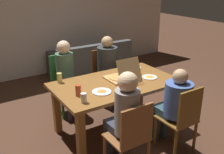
# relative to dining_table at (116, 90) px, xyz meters

# --- Properties ---
(ground_plane) EXTENTS (20.00, 20.00, 0.00)m
(ground_plane) POSITION_rel_dining_table_xyz_m (0.00, 0.00, -0.66)
(ground_plane) COLOR #4E3021
(back_wall) EXTENTS (7.07, 0.12, 2.65)m
(back_wall) POSITION_rel_dining_table_xyz_m (0.00, 3.02, 0.67)
(back_wall) COLOR silver
(back_wall) RESTS_ON ground
(dining_table) EXTENTS (1.79, 1.03, 0.77)m
(dining_table) POSITION_rel_dining_table_xyz_m (0.00, 0.00, 0.00)
(dining_table) COLOR brown
(dining_table) RESTS_ON ground
(chair_0) EXTENTS (0.44, 0.40, 0.94)m
(chair_0) POSITION_rel_dining_table_xyz_m (-0.40, -0.93, -0.13)
(chair_0) COLOR brown
(chair_0) RESTS_ON ground
(person_0) EXTENTS (0.28, 0.49, 1.27)m
(person_0) POSITION_rel_dining_table_xyz_m (-0.40, -0.78, 0.08)
(person_0) COLOR #303341
(person_0) RESTS_ON ground
(chair_1) EXTENTS (0.41, 0.44, 0.95)m
(chair_1) POSITION_rel_dining_table_xyz_m (0.38, -0.95, -0.13)
(chair_1) COLOR brown
(chair_1) RESTS_ON ground
(person_1) EXTENTS (0.35, 0.52, 1.15)m
(person_1) POSITION_rel_dining_table_xyz_m (0.38, -0.80, 0.03)
(person_1) COLOR #2D444C
(person_1) RESTS_ON ground
(chair_2) EXTENTS (0.38, 0.45, 0.98)m
(chair_2) POSITION_rel_dining_table_xyz_m (-0.40, 0.99, -0.15)
(chair_2) COLOR #2E6B31
(chair_2) RESTS_ON ground
(person_2) EXTENTS (0.29, 0.50, 1.26)m
(person_2) POSITION_rel_dining_table_xyz_m (-0.40, 0.84, 0.08)
(person_2) COLOR #342E49
(person_2) RESTS_ON ground
(chair_3) EXTENTS (0.42, 0.44, 0.97)m
(chair_3) POSITION_rel_dining_table_xyz_m (0.38, 0.95, -0.13)
(chair_3) COLOR brown
(chair_3) RESTS_ON ground
(person_3) EXTENTS (0.36, 0.52, 1.24)m
(person_3) POSITION_rel_dining_table_xyz_m (0.38, 0.80, 0.08)
(person_3) COLOR #3F3945
(person_3) RESTS_ON ground
(pizza_box_0) EXTENTS (0.37, 0.51, 0.37)m
(pizza_box_0) POSITION_rel_dining_table_xyz_m (0.11, 0.02, 0.17)
(pizza_box_0) COLOR tan
(pizza_box_0) RESTS_ON dining_table
(plate_0) EXTENTS (0.23, 0.23, 0.03)m
(plate_0) POSITION_rel_dining_table_xyz_m (0.53, -0.12, 0.13)
(plate_0) COLOR white
(plate_0) RESTS_ON dining_table
(plate_1) EXTENTS (0.20, 0.20, 0.01)m
(plate_1) POSITION_rel_dining_table_xyz_m (0.61, 0.35, 0.12)
(plate_1) COLOR white
(plate_1) RESTS_ON dining_table
(plate_2) EXTENTS (0.26, 0.26, 0.03)m
(plate_2) POSITION_rel_dining_table_xyz_m (-0.35, -0.19, 0.13)
(plate_2) COLOR white
(plate_2) RESTS_ON dining_table
(drinking_glass_0) EXTENTS (0.07, 0.07, 0.12)m
(drinking_glass_0) POSITION_rel_dining_table_xyz_m (-0.68, -0.33, 0.18)
(drinking_glass_0) COLOR silver
(drinking_glass_0) RESTS_ON dining_table
(drinking_glass_1) EXTENTS (0.07, 0.07, 0.14)m
(drinking_glass_1) POSITION_rel_dining_table_xyz_m (-0.68, 0.43, 0.19)
(drinking_glass_1) COLOR #DAC962
(drinking_glass_1) RESTS_ON dining_table
(drinking_glass_2) EXTENTS (0.08, 0.08, 0.15)m
(drinking_glass_2) POSITION_rel_dining_table_xyz_m (-0.65, -0.12, 0.19)
(drinking_glass_2) COLOR #BD4927
(drinking_glass_2) RESTS_ON dining_table
(drinking_glass_3) EXTENTS (0.07, 0.07, 0.12)m
(drinking_glass_3) POSITION_rel_dining_table_xyz_m (-0.05, -0.25, 0.17)
(drinking_glass_3) COLOR #B84C30
(drinking_glass_3) RESTS_ON dining_table
(couch) EXTENTS (1.87, 0.83, 0.77)m
(couch) POSITION_rel_dining_table_xyz_m (0.86, 2.38, -0.38)
(couch) COLOR #484C4B
(couch) RESTS_ON ground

